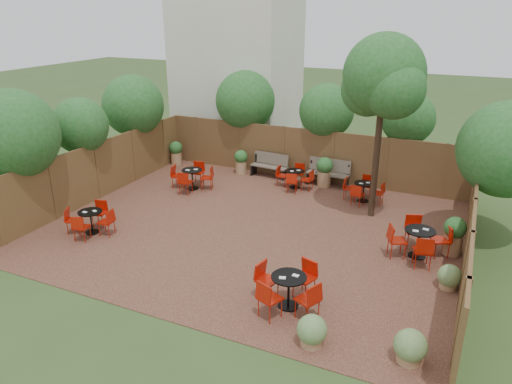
% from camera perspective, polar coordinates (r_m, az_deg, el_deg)
% --- Properties ---
extents(ground, '(80.00, 80.00, 0.00)m').
position_cam_1_polar(ground, '(14.78, -0.35, -4.33)').
color(ground, '#354F23').
rests_on(ground, ground).
extents(courtyard_paving, '(12.00, 10.00, 0.02)m').
position_cam_1_polar(courtyard_paving, '(14.77, -0.35, -4.30)').
color(courtyard_paving, '#3D2119').
rests_on(courtyard_paving, ground).
extents(fence_back, '(12.00, 0.08, 2.00)m').
position_cam_1_polar(fence_back, '(18.77, 6.12, 4.47)').
color(fence_back, '#4F331D').
rests_on(fence_back, ground).
extents(fence_left, '(0.08, 10.00, 2.00)m').
position_cam_1_polar(fence_left, '(17.61, -18.36, 2.35)').
color(fence_left, '#4F331D').
rests_on(fence_left, ground).
extents(fence_right, '(0.08, 10.00, 2.00)m').
position_cam_1_polar(fence_right, '(13.23, 24.02, -4.73)').
color(fence_right, '#4F331D').
rests_on(fence_right, ground).
extents(neighbour_building, '(5.00, 4.00, 8.00)m').
position_cam_1_polar(neighbour_building, '(22.62, -2.22, 15.19)').
color(neighbour_building, beige).
rests_on(neighbour_building, ground).
extents(overhang_foliage, '(15.97, 10.79, 2.72)m').
position_cam_1_polar(overhang_foliage, '(16.60, -2.93, 8.50)').
color(overhang_foliage, '#1C531A').
rests_on(overhang_foliage, ground).
extents(courtyard_tree, '(2.62, 2.52, 5.70)m').
position_cam_1_polar(courtyard_tree, '(14.90, 14.87, 12.63)').
color(courtyard_tree, black).
rests_on(courtyard_tree, courtyard_paving).
extents(park_bench_left, '(1.53, 0.61, 0.93)m').
position_cam_1_polar(park_bench_left, '(19.06, 1.68, 3.26)').
color(park_bench_left, brown).
rests_on(park_bench_left, courtyard_paving).
extents(park_bench_right, '(1.61, 0.52, 0.99)m').
position_cam_1_polar(park_bench_right, '(18.30, 8.62, 2.36)').
color(park_bench_right, brown).
rests_on(park_bench_right, courtyard_paving).
extents(bistro_tables, '(10.62, 8.72, 0.91)m').
position_cam_1_polar(bistro_tables, '(14.66, 2.48, -2.64)').
color(bistro_tables, black).
rests_on(bistro_tables, courtyard_paving).
extents(planters, '(11.87, 4.27, 1.12)m').
position_cam_1_polar(planters, '(17.46, 4.54, 1.82)').
color(planters, '#96714B').
rests_on(planters, courtyard_paving).
extents(low_shrubs, '(2.93, 3.95, 0.69)m').
position_cam_1_polar(low_shrubs, '(10.59, 15.58, -14.44)').
color(low_shrubs, '#96714B').
rests_on(low_shrubs, courtyard_paving).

